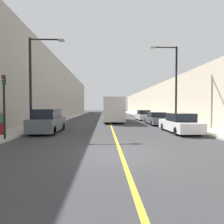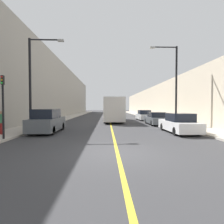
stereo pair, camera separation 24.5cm
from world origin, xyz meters
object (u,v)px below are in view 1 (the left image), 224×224
car_right_near (179,124)px  street_lamp_right (174,81)px  car_right_mid (156,119)px  pedestrian (2,122)px  car_right_far (143,116)px  street_lamp_left (34,77)px  traffic_light (4,104)px  bus (113,109)px  parked_suv_left (48,122)px

car_right_near → street_lamp_right: street_lamp_right is taller
car_right_mid → pedestrian: bearing=-149.6°
car_right_mid → car_right_far: car_right_far is taller
street_lamp_left → traffic_light: size_ratio=1.98×
car_right_far → street_lamp_right: 9.69m
bus → car_right_mid: bearing=-46.2°
car_right_mid → car_right_far: bearing=89.7°
bus → street_lamp_right: street_lamp_right is taller
parked_suv_left → bus: bearing=62.4°
car_right_mid → pedestrian: 15.19m
car_right_near → street_lamp_right: (1.23, 4.28, 4.12)m
bus → street_lamp_right: 9.82m
bus → traffic_light: 16.10m
car_right_mid → street_lamp_left: (-11.76, -5.44, 3.82)m
car_right_far → bus: bearing=-161.5°
bus → pedestrian: 15.18m
car_right_near → street_lamp_right: bearing=73.9°
car_right_near → car_right_far: bearing=90.1°
car_right_far → pedestrian: pedestrian is taller
street_lamp_left → traffic_light: street_lamp_left is taller
bus → parked_suv_left: (-5.71, -10.92, -0.86)m
traffic_light → car_right_near: bearing=14.5°
bus → car_right_near: size_ratio=2.16×
parked_suv_left → traffic_light: traffic_light is taller
bus → car_right_far: (4.84, 1.62, -1.03)m
street_lamp_right → bus: bearing=130.8°
bus → street_lamp_left: bearing=-123.7°
car_right_far → street_lamp_right: size_ratio=0.55×
parked_suv_left → street_lamp_right: (11.80, 3.86, 3.95)m
street_lamp_left → street_lamp_right: bearing=14.5°
parked_suv_left → traffic_light: size_ratio=1.17×
car_right_near → street_lamp_left: street_lamp_left is taller
parked_suv_left → traffic_light: (-1.42, -3.51, 1.36)m
pedestrian → car_right_near: bearing=5.9°
parked_suv_left → pedestrian: size_ratio=2.71×
car_right_near → car_right_far: size_ratio=1.04×
car_right_near → pedestrian: bearing=-174.1°
car_right_near → traffic_light: size_ratio=1.22×
car_right_mid → parked_suv_left: bearing=-150.6°
pedestrian → street_lamp_left: bearing=59.2°
car_right_near → traffic_light: bearing=-165.5°
bus → street_lamp_right: bearing=-49.2°
street_lamp_left → traffic_light: bearing=-92.4°
parked_suv_left → car_right_near: (10.56, -0.42, -0.17)m
car_right_mid → street_lamp_left: bearing=-155.2°
street_lamp_right → traffic_light: bearing=-150.9°
traffic_light → pedestrian: bearing=124.0°
car_right_mid → street_lamp_left: street_lamp_left is taller
parked_suv_left → car_right_near: bearing=-2.3°
parked_suv_left → car_right_far: bearing=49.9°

